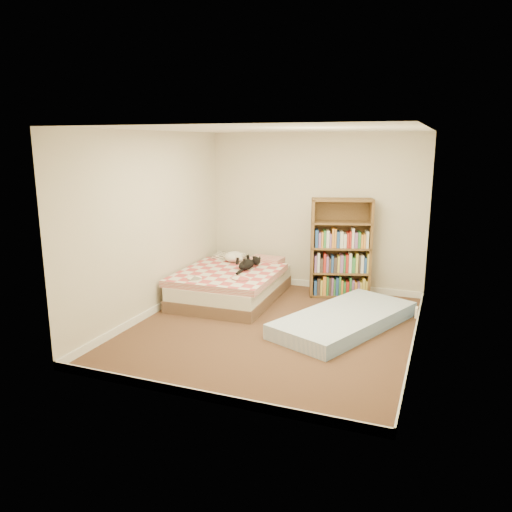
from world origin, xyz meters
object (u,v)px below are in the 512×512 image
(bookshelf, at_px, (341,261))
(black_cat, at_px, (248,264))
(bed, at_px, (233,283))
(floor_mattress, at_px, (345,320))
(white_dog, at_px, (234,257))

(bookshelf, distance_m, black_cat, 1.44)
(bed, bearing_deg, floor_mattress, -19.24)
(black_cat, xyz_separation_m, white_dog, (-0.37, 0.33, 0.01))
(black_cat, bearing_deg, bed, -136.12)
(bookshelf, xyz_separation_m, white_dog, (-1.67, -0.29, -0.01))
(bookshelf, height_order, floor_mattress, bookshelf)
(white_dog, bearing_deg, bookshelf, -2.05)
(bookshelf, xyz_separation_m, black_cat, (-1.30, -0.62, -0.02))
(bed, xyz_separation_m, bookshelf, (1.51, 0.72, 0.32))
(floor_mattress, bearing_deg, bookshelf, 127.63)
(bookshelf, distance_m, floor_mattress, 1.44)
(floor_mattress, xyz_separation_m, black_cat, (-1.65, 0.69, 0.44))
(bed, xyz_separation_m, floor_mattress, (1.86, -0.59, -0.14))
(floor_mattress, distance_m, black_cat, 1.84)
(bookshelf, distance_m, white_dog, 1.69)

